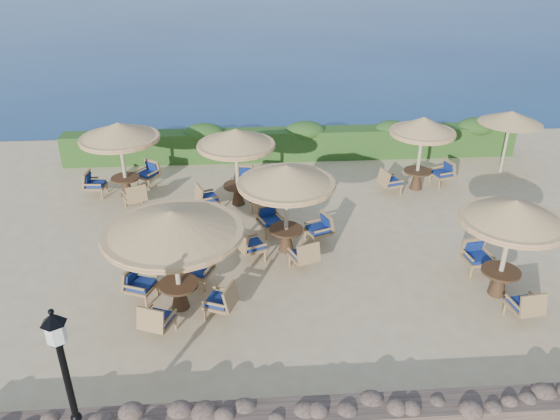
% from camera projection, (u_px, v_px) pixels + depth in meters
% --- Properties ---
extents(ground, '(120.00, 120.00, 0.00)m').
position_uv_depth(ground, '(315.00, 251.00, 15.74)').
color(ground, tan).
rests_on(ground, ground).
extents(hedge, '(18.00, 0.90, 1.20)m').
position_uv_depth(hedge, '(292.00, 144.00, 21.85)').
color(hedge, '#1F4114').
rests_on(hedge, ground).
extents(stone_wall, '(15.00, 0.65, 0.44)m').
position_uv_depth(stone_wall, '(357.00, 415.00, 10.14)').
color(stone_wall, brown).
rests_on(stone_wall, ground).
extents(lamp_post, '(0.44, 0.44, 3.31)m').
position_uv_depth(lamp_post, '(72.00, 402.00, 8.70)').
color(lamp_post, black).
rests_on(lamp_post, ground).
extents(extra_parasol, '(2.30, 2.30, 2.41)m').
position_uv_depth(extra_parasol, '(511.00, 117.00, 19.84)').
color(extra_parasol, tan).
rests_on(extra_parasol, ground).
extents(cafe_set_0, '(3.30, 3.30, 2.65)m').
position_uv_depth(cafe_set_0, '(174.00, 239.00, 12.51)').
color(cafe_set_0, tan).
rests_on(cafe_set_0, ground).
extents(cafe_set_1, '(2.86, 2.86, 2.65)m').
position_uv_depth(cafe_set_1, '(286.00, 194.00, 14.96)').
color(cafe_set_1, tan).
rests_on(cafe_set_1, ground).
extents(cafe_set_2, '(2.52, 2.87, 2.65)m').
position_uv_depth(cafe_set_2, '(511.00, 227.00, 12.99)').
color(cafe_set_2, tan).
rests_on(cafe_set_2, ground).
extents(cafe_set_3, '(2.76, 2.77, 2.65)m').
position_uv_depth(cafe_set_3, '(121.00, 145.00, 18.13)').
color(cafe_set_3, tan).
rests_on(cafe_set_3, ground).
extents(cafe_set_4, '(2.73, 2.71, 2.65)m').
position_uv_depth(cafe_set_4, '(236.00, 153.00, 17.59)').
color(cafe_set_4, tan).
rests_on(cafe_set_4, ground).
extents(cafe_set_5, '(2.88, 2.25, 2.65)m').
position_uv_depth(cafe_set_5, '(422.00, 139.00, 18.65)').
color(cafe_set_5, tan).
rests_on(cafe_set_5, ground).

